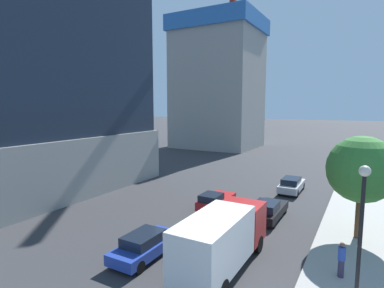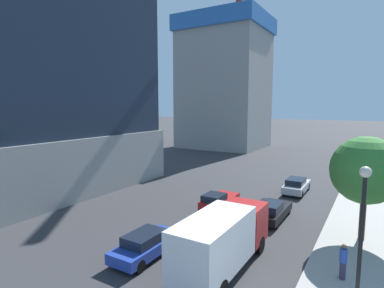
{
  "view_description": "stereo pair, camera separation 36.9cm",
  "coord_description": "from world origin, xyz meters",
  "views": [
    {
      "loc": [
        8.26,
        3.01,
        8.31
      ],
      "look_at": [
        1.25,
        15.34,
        6.55
      ],
      "focal_mm": 28.77,
      "sensor_mm": 36.0,
      "label": 1
    },
    {
      "loc": [
        8.58,
        3.19,
        8.31
      ],
      "look_at": [
        1.25,
        15.34,
        6.55
      ],
      "focal_mm": 28.77,
      "sensor_mm": 36.0,
      "label": 2
    }
  ],
  "objects": [
    {
      "name": "car_red",
      "position": [
        -1.93,
        24.75,
        0.73
      ],
      "size": [
        1.76,
        4.1,
        1.49
      ],
      "color": "red",
      "rests_on": "ground"
    },
    {
      "name": "car_silver",
      "position": [
        2.31,
        32.92,
        0.75
      ],
      "size": [
        1.79,
        4.54,
        1.47
      ],
      "color": "#B7B7BC",
      "rests_on": "ground"
    },
    {
      "name": "pedestrian_blue_shirt",
      "position": [
        7.61,
        18.59,
        1.04
      ],
      "size": [
        0.34,
        0.34,
        1.73
      ],
      "color": "#38334C",
      "rests_on": "sidewalk"
    },
    {
      "name": "construction_building",
      "position": [
        -18.19,
        60.09,
        14.08
      ],
      "size": [
        20.9,
        21.64,
        33.42
      ],
      "color": "#9E9B93",
      "rests_on": "ground"
    },
    {
      "name": "sidewalk",
      "position": [
        7.95,
        20.0,
        0.07
      ],
      "size": [
        4.15,
        120.0,
        0.15
      ],
      "primitive_type": "cube",
      "color": "#9E9B93",
      "rests_on": "ground"
    },
    {
      "name": "street_lamp",
      "position": [
        8.31,
        16.46,
        3.99
      ],
      "size": [
        0.44,
        0.44,
        5.87
      ],
      "color": "black",
      "rests_on": "sidewalk"
    },
    {
      "name": "street_tree",
      "position": [
        8.16,
        24.04,
        4.47
      ],
      "size": [
        4.08,
        4.08,
        6.38
      ],
      "color": "brown",
      "rests_on": "sidewalk"
    },
    {
      "name": "box_truck",
      "position": [
        2.31,
        16.56,
        1.76
      ],
      "size": [
        2.29,
        7.41,
        3.1
      ],
      "color": "#B21E1E",
      "rests_on": "ground"
    },
    {
      "name": "car_blue",
      "position": [
        -1.93,
        15.73,
        0.72
      ],
      "size": [
        1.8,
        4.55,
        1.43
      ],
      "color": "#233D9E",
      "rests_on": "ground"
    },
    {
      "name": "car_black",
      "position": [
        2.31,
        24.79,
        0.69
      ],
      "size": [
        1.88,
        4.7,
        1.41
      ],
      "color": "black",
      "rests_on": "ground"
    }
  ]
}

